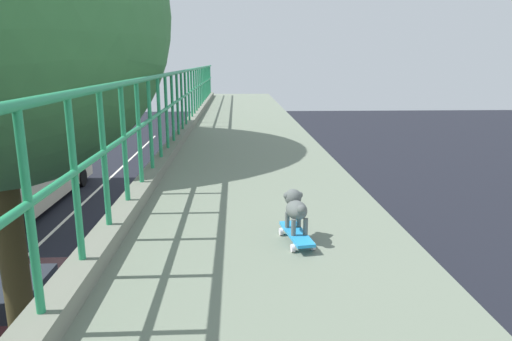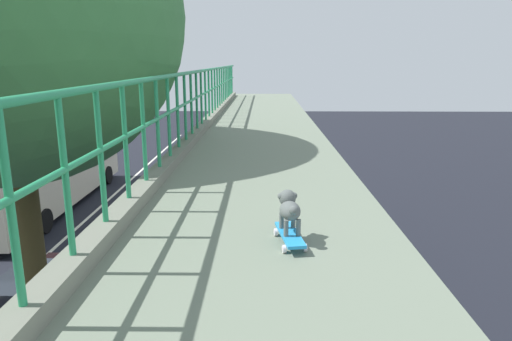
# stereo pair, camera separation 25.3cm
# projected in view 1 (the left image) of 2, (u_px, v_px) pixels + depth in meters

# --- Properties ---
(car_black_fifth) EXTENTS (1.83, 4.45, 1.39)m
(car_black_fifth) POSITION_uv_depth(u_px,v_px,m) (19.00, 303.00, 11.27)
(car_black_fifth) COLOR black
(car_black_fifth) RESTS_ON ground
(city_bus) EXTENTS (2.52, 11.65, 3.52)m
(city_bus) POSITION_uv_depth(u_px,v_px,m) (22.00, 168.00, 19.83)
(city_bus) COLOR beige
(city_bus) RESTS_ON ground
(toy_skateboard) EXTENTS (0.24, 0.54, 0.08)m
(toy_skateboard) POSITION_uv_depth(u_px,v_px,m) (296.00, 234.00, 3.52)
(toy_skateboard) COLOR #2692D7
(toy_skateboard) RESTS_ON overpass_deck
(small_dog) EXTENTS (0.19, 0.35, 0.31)m
(small_dog) POSITION_uv_depth(u_px,v_px,m) (296.00, 207.00, 3.52)
(small_dog) COLOR #5B615F
(small_dog) RESTS_ON toy_skateboard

